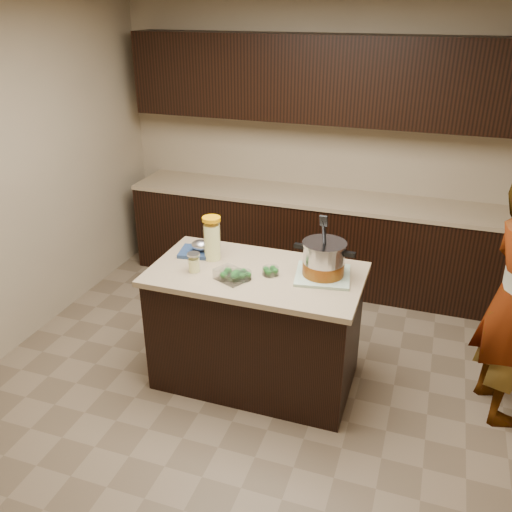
# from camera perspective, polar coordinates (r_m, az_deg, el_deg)

# --- Properties ---
(ground_plane) EXTENTS (4.00, 4.00, 0.00)m
(ground_plane) POSITION_cam_1_polar(r_m,az_deg,el_deg) (4.20, 0.00, -12.67)
(ground_plane) COLOR brown
(ground_plane) RESTS_ON ground
(room_shell) EXTENTS (4.04, 4.04, 2.72)m
(room_shell) POSITION_cam_1_polar(r_m,az_deg,el_deg) (3.42, 0.00, 10.57)
(room_shell) COLOR tan
(room_shell) RESTS_ON ground
(back_cabinets) EXTENTS (3.60, 0.63, 2.33)m
(back_cabinets) POSITION_cam_1_polar(r_m,az_deg,el_deg) (5.25, 6.21, 6.93)
(back_cabinets) COLOR black
(back_cabinets) RESTS_ON ground
(island) EXTENTS (1.46, 0.81, 0.90)m
(island) POSITION_cam_1_polar(r_m,az_deg,el_deg) (3.94, 0.00, -7.48)
(island) COLOR black
(island) RESTS_ON ground
(dish_towel) EXTENTS (0.41, 0.41, 0.02)m
(dish_towel) POSITION_cam_1_polar(r_m,az_deg,el_deg) (3.68, 7.04, -2.02)
(dish_towel) COLOR #5F8D62
(dish_towel) RESTS_ON island
(stock_pot) EXTENTS (0.41, 0.31, 0.42)m
(stock_pot) POSITION_cam_1_polar(r_m,az_deg,el_deg) (3.63, 7.13, -0.50)
(stock_pot) COLOR #B7B7BC
(stock_pot) RESTS_ON dish_towel
(lemonade_pitcher) EXTENTS (0.15, 0.15, 0.32)m
(lemonade_pitcher) POSITION_cam_1_polar(r_m,az_deg,el_deg) (3.85, -4.64, 1.69)
(lemonade_pitcher) COLOR #F5F495
(lemonade_pitcher) RESTS_ON island
(mason_jar) EXTENTS (0.11, 0.11, 0.14)m
(mason_jar) POSITION_cam_1_polar(r_m,az_deg,el_deg) (3.72, -6.56, -0.72)
(mason_jar) COLOR #F5F495
(mason_jar) RESTS_ON island
(broccoli_tub_left) EXTENTS (0.15, 0.15, 0.05)m
(broccoli_tub_left) POSITION_cam_1_polar(r_m,az_deg,el_deg) (3.67, 1.55, -1.63)
(broccoli_tub_left) COLOR silver
(broccoli_tub_left) RESTS_ON island
(broccoli_tub_right) EXTENTS (0.12, 0.12, 0.06)m
(broccoli_tub_right) POSITION_cam_1_polar(r_m,az_deg,el_deg) (3.61, -1.39, -2.07)
(broccoli_tub_right) COLOR silver
(broccoli_tub_right) RESTS_ON island
(broccoli_tub_rect) EXTENTS (0.24, 0.21, 0.07)m
(broccoli_tub_rect) POSITION_cam_1_polar(r_m,az_deg,el_deg) (3.60, -2.72, -2.07)
(broccoli_tub_rect) COLOR silver
(broccoli_tub_rect) RESTS_ON island
(blue_tray) EXTENTS (0.30, 0.26, 0.10)m
(blue_tray) POSITION_cam_1_polar(r_m,az_deg,el_deg) (3.98, -5.96, 0.69)
(blue_tray) COLOR navy
(blue_tray) RESTS_ON island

